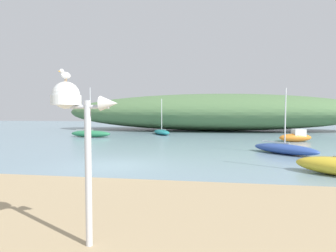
{
  "coord_description": "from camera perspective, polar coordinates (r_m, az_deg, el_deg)",
  "views": [
    {
      "loc": [
        4.8,
        -13.42,
        2.66
      ],
      "look_at": [
        1.43,
        7.4,
        1.59
      ],
      "focal_mm": 30.35,
      "sensor_mm": 36.0,
      "label": 1
    }
  ],
  "objects": [
    {
      "name": "motorboat_far_left",
      "position": [
        27.45,
        24.32,
        -1.97
      ],
      "size": [
        3.06,
        1.62,
        1.12
      ],
      "color": "orange",
      "rests_on": "ground"
    },
    {
      "name": "sailboat_west_reach",
      "position": [
        32.95,
        -1.28,
        -1.21
      ],
      "size": [
        3.12,
        4.46,
        4.13
      ],
      "color": "teal",
      "rests_on": "ground"
    },
    {
      "name": "seagull_on_radar",
      "position": [
        5.51,
        -19.98,
        9.69
      ],
      "size": [
        0.16,
        0.3,
        0.22
      ],
      "color": "orange",
      "rests_on": "mast_structure"
    },
    {
      "name": "sailboat_near_shore",
      "position": [
        19.3,
        22.38,
        -4.26
      ],
      "size": [
        4.06,
        4.01,
        4.13
      ],
      "color": "#2D4C9E",
      "rests_on": "ground"
    },
    {
      "name": "mast_structure",
      "position": [
        5.41,
        -18.33,
        3.06
      ],
      "size": [
        1.24,
        0.54,
        3.0
      ],
      "color": "silver",
      "rests_on": "beach_sand"
    },
    {
      "name": "sailboat_east_reach",
      "position": [
        30.65,
        -15.28,
        -1.47
      ],
      "size": [
        4.45,
        1.62,
        5.13
      ],
      "color": "#287A4C",
      "rests_on": "ground"
    },
    {
      "name": "ground_plane",
      "position": [
        14.5,
        -10.41,
        -7.71
      ],
      "size": [
        120.0,
        120.0,
        0.0
      ],
      "primitive_type": "plane",
      "color": "#7A99A8"
    },
    {
      "name": "distant_hill",
      "position": [
        40.7,
        8.88,
        2.76
      ],
      "size": [
        42.46,
        12.76,
        5.15
      ],
      "primitive_type": "ellipsoid",
      "color": "#517547",
      "rests_on": "ground"
    }
  ]
}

